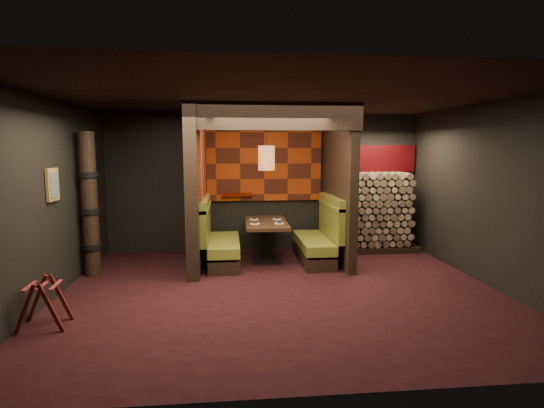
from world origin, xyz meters
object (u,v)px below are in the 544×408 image
(luggage_rack, at_px, (44,301))
(totem_column, at_px, (90,206))
(dining_table, at_px, (266,234))
(pendant_lamp, at_px, (266,158))
(firewood_stack, at_px, (376,212))
(booth_bench_right, at_px, (319,240))
(booth_bench_left, at_px, (219,242))

(luggage_rack, height_order, totem_column, totem_column)
(dining_table, xyz_separation_m, totem_column, (-2.99, -0.65, 0.66))
(luggage_rack, xyz_separation_m, totem_column, (-0.08, 2.10, 0.87))
(pendant_lamp, xyz_separation_m, firewood_stack, (2.35, 0.65, -1.14))
(luggage_rack, bearing_deg, booth_bench_right, 34.18)
(dining_table, bearing_deg, booth_bench_left, -173.41)
(dining_table, bearing_deg, pendant_lamp, -90.00)
(dining_table, relative_size, pendant_lamp, 1.29)
(pendant_lamp, xyz_separation_m, totem_column, (-2.99, -0.60, -0.77))
(luggage_rack, bearing_deg, pendant_lamp, 42.91)
(totem_column, bearing_deg, dining_table, 12.34)
(booth_bench_left, relative_size, luggage_rack, 2.55)
(booth_bench_left, distance_m, luggage_rack, 3.33)
(booth_bench_right, relative_size, luggage_rack, 2.55)
(pendant_lamp, xyz_separation_m, luggage_rack, (-2.91, -2.70, -1.64))
(booth_bench_right, distance_m, totem_column, 4.10)
(booth_bench_left, bearing_deg, firewood_stack, 12.17)
(booth_bench_left, bearing_deg, booth_bench_right, 0.00)
(pendant_lamp, bearing_deg, firewood_stack, 15.39)
(booth_bench_right, bearing_deg, firewood_stack, 27.35)
(booth_bench_left, height_order, totem_column, totem_column)
(luggage_rack, xyz_separation_m, firewood_stack, (5.25, 3.35, 0.51))
(firewood_stack, bearing_deg, booth_bench_left, -167.83)
(firewood_stack, bearing_deg, luggage_rack, -147.48)
(dining_table, bearing_deg, booth_bench_right, -5.98)
(booth_bench_right, relative_size, pendant_lamp, 1.43)
(booth_bench_left, xyz_separation_m, luggage_rack, (-2.01, -2.65, -0.09))
(totem_column, bearing_deg, pendant_lamp, 11.43)
(dining_table, bearing_deg, luggage_rack, -136.56)
(totem_column, bearing_deg, booth_bench_left, 14.75)
(dining_table, relative_size, luggage_rack, 2.31)
(booth_bench_right, xyz_separation_m, firewood_stack, (1.35, 0.70, 0.42))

